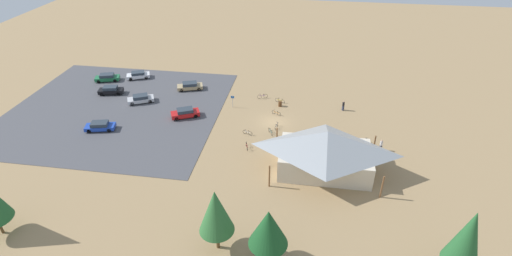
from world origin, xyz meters
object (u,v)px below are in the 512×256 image
bicycle_red_edge_south (247,146)px  bicycle_silver_back_row (276,126)px  pine_midwest (216,211)px  bicycle_orange_lone_east (276,113)px  bicycle_white_yard_left (248,133)px  bicycle_purple_trailside (263,96)px  visitor_near_lot (381,145)px  car_blue_second_row (100,126)px  bicycle_black_yard_right (367,142)px  bike_pavilion (326,149)px  car_silver_front_row (141,99)px  car_white_mid_lot (138,75)px  lot_sign (233,100)px  car_red_by_curb (185,113)px  visitor_crossing_yard (343,105)px  pine_mideast (268,228)px  car_green_aisle_side (107,77)px  trash_bin (280,104)px  bicycle_teal_yard_center (271,132)px  car_tan_inner_stall (190,86)px  bicycle_yellow_near_porch (280,101)px  car_black_back_corner (111,90)px

bicycle_red_edge_south → bicycle_silver_back_row: 7.02m
pine_midwest → bicycle_orange_lone_east: pine_midwest is taller
bicycle_white_yard_left → bicycle_purple_trailside: size_ratio=0.89×
visitor_near_lot → bicycle_orange_lone_east: bearing=-26.7°
bicycle_red_edge_south → car_blue_second_row: 22.84m
bicycle_black_yard_right → bike_pavilion: bearing=48.9°
bicycle_orange_lone_east → pine_midwest: bearing=83.9°
bicycle_purple_trailside → car_silver_front_row: (20.42, 4.66, 0.32)m
bicycle_black_yard_right → car_white_mid_lot: size_ratio=0.37×
lot_sign → car_white_mid_lot: 22.15m
bicycle_purple_trailside → car_red_by_curb: car_red_by_curb is taller
visitor_near_lot → visitor_crossing_yard: 11.92m
pine_mideast → car_blue_second_row: size_ratio=1.44×
pine_midwest → bicycle_silver_back_row: bearing=-98.2°
car_green_aisle_side → car_white_mid_lot: bearing=-159.2°
bicycle_red_edge_south → bicycle_orange_lone_east: (-3.13, -10.06, -0.02)m
trash_bin → bicycle_black_yard_right: bearing=144.7°
car_silver_front_row → visitor_near_lot: 39.83m
bicycle_orange_lone_east → bicycle_black_yard_right: bearing=154.8°
trash_bin → bicycle_teal_yard_center: 8.85m
bicycle_red_edge_south → car_green_aisle_side: size_ratio=0.36×
pine_midwest → bicycle_teal_yard_center: pine_midwest is taller
bicycle_teal_yard_center → bicycle_silver_back_row: bearing=-111.1°
bike_pavilion → car_silver_front_row: size_ratio=2.88×
trash_bin → bicycle_red_edge_south: 13.55m
bicycle_silver_back_row → car_white_mid_lot: size_ratio=0.37×
pine_mideast → bicycle_white_yard_left: (5.84, -22.47, -4.29)m
bicycle_teal_yard_center → visitor_near_lot: bearing=172.8°
car_blue_second_row → bicycle_white_yard_left: bearing=-174.6°
car_red_by_curb → car_green_aisle_side: 21.85m
bicycle_teal_yard_center → car_white_mid_lot: 31.89m
lot_sign → bicycle_white_yard_left: bearing=115.8°
bicycle_black_yard_right → car_red_by_curb: car_red_by_curb is taller
car_silver_front_row → bike_pavilion: bearing=155.4°
car_red_by_curb → car_green_aisle_side: (18.87, -11.01, -0.03)m
bicycle_silver_back_row → visitor_crossing_yard: visitor_crossing_yard is taller
bicycle_teal_yard_center → car_green_aisle_side: 35.79m
pine_midwest → bicycle_white_yard_left: pine_midwest is taller
pine_mideast → car_tan_inner_stall: (18.78, -35.93, -3.91)m
bicycle_black_yard_right → visitor_near_lot: (-1.76, 1.30, 0.54)m
visitor_crossing_yard → bicycle_white_yard_left: bearing=34.1°
bicycle_orange_lone_east → bicycle_black_yard_right: (-13.71, 6.46, 0.02)m
bicycle_white_yard_left → bicycle_teal_yard_center: bicycle_teal_yard_center is taller
bicycle_yellow_near_porch → trash_bin: bearing=96.4°
bike_pavilion → car_blue_second_row: 33.99m
trash_bin → car_white_mid_lot: car_white_mid_lot is taller
bicycle_black_yard_right → car_white_mid_lot: car_white_mid_lot is taller
bike_pavilion → bicycle_orange_lone_east: 15.71m
trash_bin → lot_sign: lot_sign is taller
car_black_back_corner → car_white_mid_lot: size_ratio=0.96×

